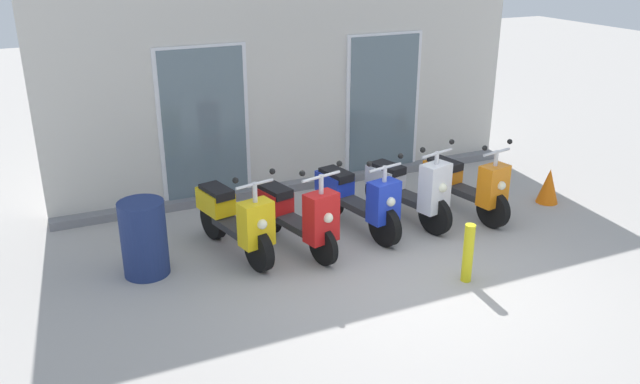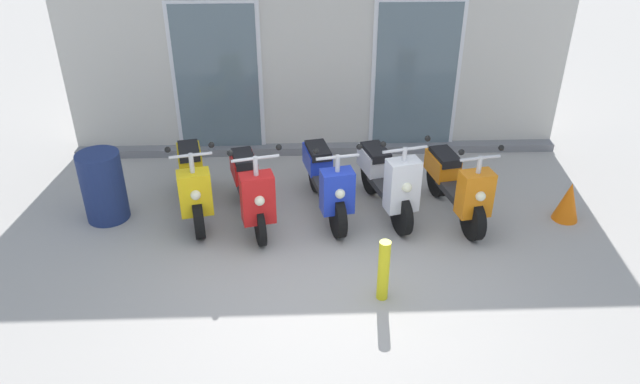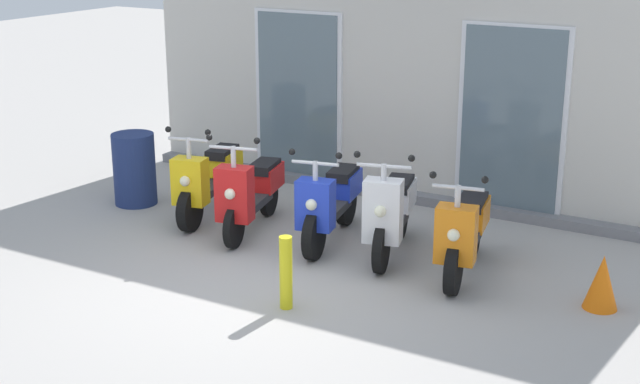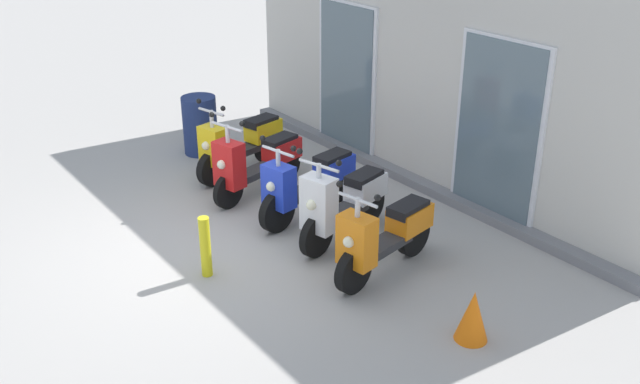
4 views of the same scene
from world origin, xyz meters
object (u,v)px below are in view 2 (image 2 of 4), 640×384
Objects in this scene: scooter_yellow at (193,182)px; scooter_orange at (456,184)px; scooter_white at (387,179)px; trash_bin at (103,187)px; curb_bollard at (384,270)px; scooter_blue at (326,180)px; traffic_cone at (568,201)px; scooter_red at (251,187)px.

scooter_yellow reaches higher than scooter_orange.
scooter_white reaches higher than scooter_yellow.
scooter_yellow is 1.78× the size of trash_bin.
scooter_orange is 2.23× the size of curb_bollard.
scooter_blue reaches higher than trash_bin.
curb_bollard reaches higher than traffic_cone.
scooter_blue is 1.86× the size of trash_bin.
curb_bollard is at bearing -98.76° from scooter_white.
traffic_cone is at bearing -1.87° from scooter_red.
scooter_orange reaches higher than traffic_cone.
scooter_red is 1.71m from scooter_white.
scooter_orange is 4.40m from trash_bin.
scooter_blue is 1.07× the size of scooter_orange.
trash_bin is 1.73× the size of traffic_cone.
scooter_yellow is 3.30m from scooter_orange.
scooter_red is at bearing 132.65° from curb_bollard.
trash_bin is at bearing 179.78° from scooter_white.
scooter_red is 1.03× the size of scooter_white.
scooter_red is 0.96m from scooter_blue.
trash_bin is 5.82m from traffic_cone.
scooter_red is at bearing -176.20° from scooter_white.
scooter_white reaches higher than trash_bin.
curb_bollard is at bearing -27.33° from trash_bin.
curb_bollard is 2.91m from traffic_cone.
scooter_white is at bearing 173.87° from traffic_cone.
curb_bollard is (-0.26, -1.68, -0.15)m from scooter_white.
scooter_blue is at bearing 175.12° from scooter_white.
scooter_orange is at bearing -5.89° from scooter_blue.
scooter_orange is (1.62, -0.17, -0.00)m from scooter_blue.
scooter_orange is at bearing 0.25° from scooter_red.
scooter_white is 1.71× the size of trash_bin.
traffic_cone is (4.70, -0.32, -0.20)m from scooter_yellow.
scooter_orange is (2.56, 0.01, -0.03)m from scooter_red.
scooter_blue is at bearing -0.33° from scooter_yellow.
trash_bin is at bearing 152.67° from curb_bollard.
trash_bin reaches higher than curb_bollard.
scooter_blue is at bearing 10.75° from scooter_red.
scooter_yellow is at bearing 3.17° from trash_bin.
scooter_orange is (3.30, -0.18, -0.01)m from scooter_yellow.
traffic_cone is at bearing -6.13° from scooter_white.
scooter_yellow is 1.02× the size of scooter_orange.
scooter_orange reaches higher than curb_bollard.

